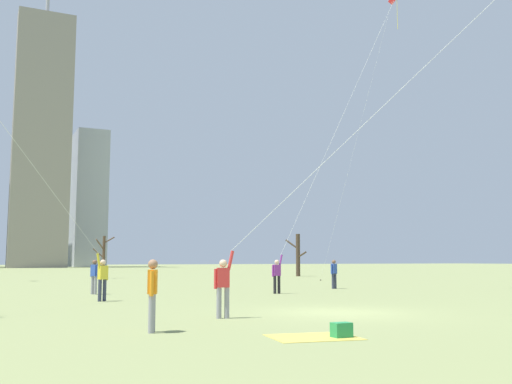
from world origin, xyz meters
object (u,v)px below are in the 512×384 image
Objects in this scene: bystander_strolling_midfield at (94,275)px; bystander_watching_nearby at (334,273)px; kite_flyer_midfield_center_white at (282,224)px; bystander_far_off_by_trees at (152,291)px; kite_flyer_far_back_pink at (53,208)px; kite_flyer_foreground_left_yellow at (308,203)px; bare_tree_left_of_center at (103,255)px; picnic_spot at (329,333)px; distant_kite_drifting_left_red at (379,50)px; bare_tree_rightmost at (298,254)px.

bystander_watching_nearby is (13.24, -0.12, 0.00)m from bystander_strolling_midfield.
bystander_far_off_by_trees is at bearing -158.78° from kite_flyer_midfield_center_white.
kite_flyer_midfield_center_white is at bearing -56.40° from kite_flyer_far_back_pink.
bystander_strolling_midfield is at bearing 162.38° from kite_flyer_foreground_left_yellow.
kite_flyer_midfield_center_white reaches higher than bare_tree_left_of_center.
bystander_watching_nearby is at bearing 57.02° from picnic_spot.
kite_flyer_foreground_left_yellow reaches higher than kite_flyer_midfield_center_white.
distant_kite_drifting_left_red is at bearing 43.86° from bystander_far_off_by_trees.
bystander_far_off_by_trees is 0.81× the size of picnic_spot.
kite_flyer_far_back_pink is 6.87m from bystander_strolling_midfield.
kite_flyer_midfield_center_white is 38.21m from bare_tree_left_of_center.
bare_tree_left_of_center reaches higher than bystander_far_off_by_trees.
kite_flyer_foreground_left_yellow is 10.95× the size of bystander_watching_nearby.
bystander_far_off_by_trees is 46.02m from bare_tree_rightmost.
kite_flyer_foreground_left_yellow is at bearing -118.25° from bare_tree_rightmost.
picnic_spot is (4.32, -12.04, -3.42)m from kite_flyer_far_back_pink.
picnic_spot is (-21.31, -25.88, -18.08)m from distant_kite_drifting_left_red.
bare_tree_rightmost is (22.11, 40.85, 2.08)m from picnic_spot.
bare_tree_rightmost is at bearing 61.57° from picnic_spot.
bare_tree_rightmost is at bearing 86.91° from distant_kite_drifting_left_red.
kite_flyer_far_back_pink is 12.72m from kite_flyer_foreground_left_yellow.
kite_flyer_far_back_pink is 31.08m from bare_tree_left_of_center.
distant_kite_drifting_left_red reaches higher than bare_tree_left_of_center.
bare_tree_left_of_center is (4.97, 24.30, 1.15)m from bystander_strolling_midfield.
bystander_watching_nearby is at bearing 46.32° from bystander_far_off_by_trees.
bare_tree_left_of_center is 18.93m from bare_tree_rightmost.
kite_flyer_midfield_center_white is 0.79× the size of kite_flyer_foreground_left_yellow.
bare_tree_rightmost is at bearing 65.35° from bystander_watching_nearby.
kite_flyer_midfield_center_white is at bearing -127.40° from bystander_watching_nearby.
bystander_watching_nearby is 21.47m from distant_kite_drifting_left_red.
bare_tree_left_of_center is (3.23, 42.15, 1.96)m from picnic_spot.
bystander_strolling_midfield is 15.51m from bystander_far_off_by_trees.
bare_tree_left_of_center is at bearing 108.72° from bystander_watching_nearby.
bystander_far_off_by_trees is 0.07× the size of distant_kite_drifting_left_red.
bystander_strolling_midfield is 24.83m from bare_tree_left_of_center.
distant_kite_drifting_left_red is 11.29× the size of picnic_spot.
distant_kite_drifting_left_red is at bearing -93.09° from bare_tree_rightmost.
bystander_far_off_by_trees is at bearing -132.29° from kite_flyer_foreground_left_yellow.
kite_flyer_far_back_pink is 9.04× the size of bystander_strolling_midfield.
distant_kite_drifting_left_red reaches higher than picnic_spot.
bystander_watching_nearby is (15.82, 5.69, -2.61)m from kite_flyer_far_back_pink.
bare_tree_rightmost is at bearing 47.46° from kite_flyer_far_back_pink.
picnic_spot is at bearing -37.37° from bystander_far_off_by_trees.
bystander_far_off_by_trees is at bearing -83.01° from kite_flyer_far_back_pink.
distant_kite_drifting_left_red is 21.92m from bare_tree_rightmost.
kite_flyer_midfield_center_white is at bearing 21.22° from bystander_far_off_by_trees.
picnic_spot is 0.47× the size of bare_tree_rightmost.
distant_kite_drifting_left_red is 29.18m from bare_tree_left_of_center.
bare_tree_rightmost is at bearing 61.75° from kite_flyer_foreground_left_yellow.
bystander_watching_nearby is 21.15m from picnic_spot.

